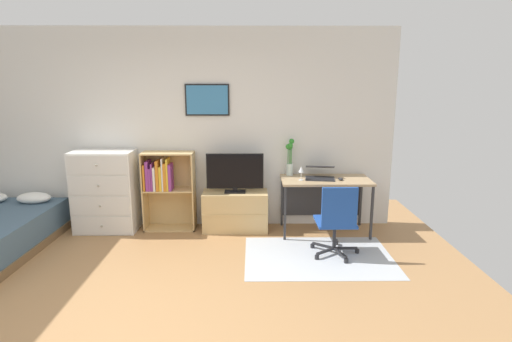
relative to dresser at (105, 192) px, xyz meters
The scene contains 13 objects.
ground_plane 2.38m from the dresser, 68.32° to the right, with size 7.20×7.20×0.00m, color #A87A4C.
wall_back_with_posters 1.21m from the dresser, 17.73° to the left, with size 6.12×0.09×2.70m.
area_rug 2.94m from the dresser, 18.09° to the right, with size 1.70×1.20×0.01m, color #B2B7BC.
dresser is the anchor object (origin of this frame).
bookshelf 0.79m from the dresser, ahead, with size 0.69×0.30×1.07m.
tv_stand 1.77m from the dresser, ahead, with size 0.87×0.41×0.54m.
television 1.76m from the dresser, ahead, with size 0.76×0.16×0.53m.
desk 2.94m from the dresser, ahead, with size 1.17×0.61×0.74m.
office_chair 3.07m from the dresser, 16.82° to the right, with size 0.56×0.58×0.86m.
laptop 2.89m from the dresser, ahead, with size 0.43×0.46×0.17m.
computer_mouse 3.13m from the dresser, ahead, with size 0.06×0.10×0.03m, color #262628.
bamboo_vase 2.53m from the dresser, ahead, with size 0.11×0.10×0.50m.
wine_glass 2.63m from the dresser, ahead, with size 0.07×0.07×0.18m.
Camera 1 is at (1.12, -3.19, 2.00)m, focal length 28.86 mm.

